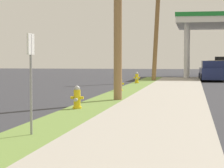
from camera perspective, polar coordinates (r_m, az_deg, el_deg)
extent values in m
cylinder|color=yellow|center=(15.16, -4.25, -2.87)|extent=(0.29, 0.29, 0.06)
cylinder|color=yellow|center=(15.13, -4.25, -1.85)|extent=(0.22, 0.22, 0.60)
sphere|color=#B2B2B7|center=(15.11, -4.26, -0.56)|extent=(0.19, 0.19, 0.19)
cylinder|color=#B2B2B7|center=(15.10, -4.26, -0.26)|extent=(0.06, 0.06, 0.05)
cylinder|color=yellow|center=(15.17, -4.84, -1.66)|extent=(0.10, 0.09, 0.09)
cylinder|color=yellow|center=(15.09, -3.66, -1.68)|extent=(0.10, 0.09, 0.09)
cylinder|color=#B2B2B7|center=(14.97, -4.41, -1.91)|extent=(0.11, 0.12, 0.11)
cylinder|color=yellow|center=(23.70, 0.95, -0.73)|extent=(0.29, 0.29, 0.06)
cylinder|color=yellow|center=(23.68, 0.95, -0.08)|extent=(0.22, 0.22, 0.60)
sphere|color=#B2B2B7|center=(23.66, 0.96, 0.74)|extent=(0.19, 0.19, 0.19)
cylinder|color=#B2B2B7|center=(23.66, 0.96, 0.94)|extent=(0.06, 0.06, 0.05)
cylinder|color=yellow|center=(23.70, 0.57, 0.04)|extent=(0.10, 0.09, 0.09)
cylinder|color=yellow|center=(23.65, 1.34, 0.03)|extent=(0.10, 0.09, 0.09)
cylinder|color=#B2B2B7|center=(23.51, 0.89, -0.10)|extent=(0.11, 0.12, 0.11)
cylinder|color=yellow|center=(31.19, 3.02, 0.17)|extent=(0.29, 0.29, 0.06)
cylinder|color=yellow|center=(31.18, 3.02, 0.67)|extent=(0.22, 0.22, 0.60)
sphere|color=#B2B2B7|center=(31.17, 3.02, 1.29)|extent=(0.19, 0.19, 0.19)
cylinder|color=#B2B2B7|center=(31.16, 3.02, 1.44)|extent=(0.06, 0.06, 0.05)
cylinder|color=yellow|center=(31.20, 2.73, 0.76)|extent=(0.10, 0.09, 0.09)
cylinder|color=yellow|center=(31.16, 3.31, 0.75)|extent=(0.10, 0.09, 0.09)
cylinder|color=#B2B2B7|center=(31.01, 2.98, 0.65)|extent=(0.11, 0.12, 0.11)
cylinder|color=olive|center=(35.25, 5.44, 7.13)|extent=(0.81, 0.96, 8.23)
cylinder|color=gray|center=(9.99, -9.80, -0.09)|extent=(0.05, 0.05, 2.10)
cube|color=white|center=(9.98, -9.84, 4.79)|extent=(0.04, 0.36, 0.44)
cylinder|color=silver|center=(40.25, 9.02, 3.94)|extent=(0.44, 0.44, 4.73)
cylinder|color=silver|center=(48.64, 9.17, 3.78)|extent=(0.44, 0.44, 4.73)
cube|color=white|center=(44.64, 13.43, 7.16)|extent=(8.45, 10.20, 0.50)
cube|color=#1E8433|center=(44.67, 13.44, 7.71)|extent=(8.55, 10.30, 0.36)
cube|color=#47474C|center=(48.72, 13.06, 1.89)|extent=(0.70, 1.10, 1.60)
cube|color=tan|center=(48.00, 12.53, 1.63)|extent=(1.83, 4.51, 0.85)
cube|color=tan|center=(47.76, 12.55, 2.47)|extent=(1.61, 2.03, 0.56)
cylinder|color=black|center=(49.67, 11.43, 1.35)|extent=(0.22, 0.60, 0.60)
cylinder|color=black|center=(49.75, 13.41, 1.33)|extent=(0.22, 0.60, 0.60)
cylinder|color=black|center=(46.27, 11.56, 1.23)|extent=(0.22, 0.60, 0.60)
cube|color=navy|center=(37.48, 12.06, 1.26)|extent=(1.95, 4.55, 0.85)
cube|color=navy|center=(37.24, 12.10, 2.34)|extent=(1.66, 2.07, 0.56)
cylinder|color=black|center=(39.14, 10.63, 0.93)|extent=(0.24, 0.61, 0.60)
cylinder|color=black|center=(39.25, 13.14, 0.90)|extent=(0.24, 0.61, 0.60)
cylinder|color=black|center=(35.74, 10.87, 0.73)|extent=(0.24, 0.61, 0.60)
cube|color=black|center=(51.15, 13.38, 1.84)|extent=(2.31, 5.51, 1.00)
cube|color=black|center=(52.11, 13.39, 2.83)|extent=(1.96, 2.15, 0.76)
cube|color=black|center=(49.95, 13.39, 2.52)|extent=(2.05, 3.02, 0.24)
cylinder|color=black|center=(53.31, 12.35, 1.54)|extent=(0.26, 0.77, 0.76)
cylinder|color=black|center=(49.01, 12.27, 1.42)|extent=(0.26, 0.77, 0.76)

